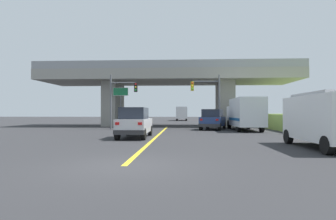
# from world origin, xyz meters

# --- Properties ---
(ground) EXTENTS (160.00, 160.00, 0.00)m
(ground) POSITION_xyz_m (0.00, 27.05, 0.00)
(ground) COLOR #2B2B2D
(overpass_bridge) EXTENTS (31.46, 8.50, 7.68)m
(overpass_bridge) POSITION_xyz_m (0.00, 27.05, 5.42)
(overpass_bridge) COLOR gray
(overpass_bridge) RESTS_ON ground
(lane_divider_stripe) EXTENTS (0.20, 24.35, 0.01)m
(lane_divider_stripe) POSITION_xyz_m (0.00, 12.17, 0.00)
(lane_divider_stripe) COLOR yellow
(lane_divider_stripe) RESTS_ON ground
(suv_lead) EXTENTS (1.87, 4.62, 2.02)m
(suv_lead) POSITION_xyz_m (-1.37, 9.95, 1.01)
(suv_lead) COLOR silver
(suv_lead) RESTS_ON ground
(suv_crossing) EXTENTS (3.17, 5.17, 2.02)m
(suv_crossing) POSITION_xyz_m (4.85, 19.54, 1.02)
(suv_crossing) COLOR navy
(suv_crossing) RESTS_ON ground
(box_truck) EXTENTS (2.33, 7.32, 3.02)m
(box_truck) POSITION_xyz_m (7.71, 18.17, 1.60)
(box_truck) COLOR silver
(box_truck) RESTS_ON ground
(work_van) EXTENTS (2.08, 5.22, 2.62)m
(work_van) POSITION_xyz_m (8.47, 4.81, 1.44)
(work_van) COLOR white
(work_van) RESTS_ON ground
(traffic_signal_nearside) EXTENTS (3.02, 0.36, 5.59)m
(traffic_signal_nearside) POSITION_xyz_m (4.60, 20.34, 3.55)
(traffic_signal_nearside) COLOR #56595E
(traffic_signal_nearside) RESTS_ON ground
(traffic_signal_farside) EXTENTS (2.85, 0.36, 5.61)m
(traffic_signal_farside) POSITION_xyz_m (-4.66, 19.86, 3.48)
(traffic_signal_farside) COLOR #56595E
(traffic_signal_farside) RESTS_ON ground
(highway_sign) EXTENTS (1.81, 0.17, 4.80)m
(highway_sign) POSITION_xyz_m (-5.50, 24.04, 3.58)
(highway_sign) COLOR #56595E
(highway_sign) RESTS_ON ground
(semi_truck_distant) EXTENTS (2.33, 6.89, 2.94)m
(semi_truck_distant) POSITION_xyz_m (1.58, 51.96, 1.56)
(semi_truck_distant) COLOR red
(semi_truck_distant) RESTS_ON ground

